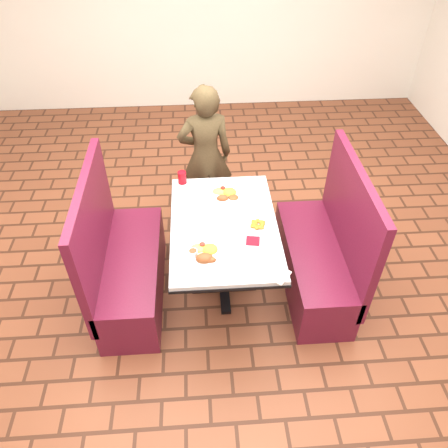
{
  "coord_description": "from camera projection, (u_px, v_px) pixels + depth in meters",
  "views": [
    {
      "loc": [
        -0.17,
        -2.45,
        2.93
      ],
      "look_at": [
        0.0,
        0.0,
        0.75
      ],
      "focal_mm": 35.0,
      "sensor_mm": 36.0,
      "label": 1
    }
  ],
  "objects": [
    {
      "name": "fork_utensil",
      "position": [
        207.0,
        257.0,
        3.01
      ],
      "size": [
        0.06,
        0.13,
        0.0
      ],
      "primitive_type": "cube",
      "rotation": [
        0.0,
        0.0,
        -0.38
      ],
      "color": "silver",
      "rests_on": "dining_table"
    },
    {
      "name": "booth_bench_left",
      "position": [
        126.0,
        267.0,
        3.52
      ],
      "size": [
        0.47,
        1.2,
        1.17
      ],
      "color": "maroon",
      "rests_on": "ground"
    },
    {
      "name": "paper_napkin",
      "position": [
        275.0,
        273.0,
        2.91
      ],
      "size": [
        0.23,
        0.23,
        0.01
      ],
      "primitive_type": "cube",
      "rotation": [
        0.0,
        0.0,
        -0.7
      ],
      "color": "white",
      "rests_on": "dining_table"
    },
    {
      "name": "near_dinner_plate",
      "position": [
        205.0,
        252.0,
        3.02
      ],
      "size": [
        0.28,
        0.28,
        0.09
      ],
      "rotation": [
        0.0,
        0.0,
        0.33
      ],
      "color": "white",
      "rests_on": "dining_table"
    },
    {
      "name": "red_tumbler",
      "position": [
        182.0,
        177.0,
        3.64
      ],
      "size": [
        0.07,
        0.07,
        0.11
      ],
      "primitive_type": "cylinder",
      "color": "#B50C15",
      "rests_on": "dining_table"
    },
    {
      "name": "plantain_plate",
      "position": [
        258.0,
        225.0,
        3.26
      ],
      "size": [
        0.2,
        0.2,
        0.03
      ],
      "rotation": [
        0.0,
        0.0,
        0.21
      ],
      "color": "white",
      "rests_on": "dining_table"
    },
    {
      "name": "lettuce_shreds",
      "position": [
        229.0,
        218.0,
        3.33
      ],
      "size": [
        0.28,
        0.32,
        0.0
      ],
      "primitive_type": null,
      "color": "#84C14D",
      "rests_on": "dining_table"
    },
    {
      "name": "booth_bench_right",
      "position": [
        320.0,
        258.0,
        3.61
      ],
      "size": [
        0.47,
        1.2,
        1.17
      ],
      "color": "maroon",
      "rests_on": "ground"
    },
    {
      "name": "maroon_napkin",
      "position": [
        253.0,
        241.0,
        3.15
      ],
      "size": [
        0.11,
        0.11,
        0.0
      ],
      "primitive_type": "cube",
      "rotation": [
        0.0,
        0.0,
        -0.16
      ],
      "color": "maroon",
      "rests_on": "dining_table"
    },
    {
      "name": "far_dinner_plate",
      "position": [
        226.0,
        194.0,
        3.52
      ],
      "size": [
        0.28,
        0.28,
        0.07
      ],
      "rotation": [
        0.0,
        0.0,
        0.26
      ],
      "color": "white",
      "rests_on": "dining_table"
    },
    {
      "name": "spoon_utensil",
      "position": [
        263.0,
        242.0,
        3.14
      ],
      "size": [
        0.02,
        0.13,
        0.0
      ],
      "primitive_type": "cube",
      "rotation": [
        0.0,
        0.0,
        0.09
      ],
      "color": "#B8B9BD",
      "rests_on": "dining_table"
    },
    {
      "name": "dining_table",
      "position": [
        224.0,
        233.0,
        3.35
      ],
      "size": [
        0.81,
        1.21,
        0.75
      ],
      "color": "silver",
      "rests_on": "ground"
    },
    {
      "name": "room",
      "position": [
        224.0,
        74.0,
        2.51
      ],
      "size": [
        7.0,
        7.04,
        2.82
      ],
      "color": "brown",
      "rests_on": "ground"
    },
    {
      "name": "diner_person",
      "position": [
        205.0,
        156.0,
        4.07
      ],
      "size": [
        0.55,
        0.4,
        1.4
      ],
      "primitive_type": "imported",
      "rotation": [
        0.0,
        0.0,
        3.27
      ],
      "color": "brown",
      "rests_on": "ground"
    },
    {
      "name": "knife_utensil",
      "position": [
        220.0,
        260.0,
        3.0
      ],
      "size": [
        0.07,
        0.15,
        0.0
      ],
      "primitive_type": "cube",
      "rotation": [
        0.0,
        0.0,
        0.38
      ],
      "color": "silver",
      "rests_on": "dining_table"
    }
  ]
}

